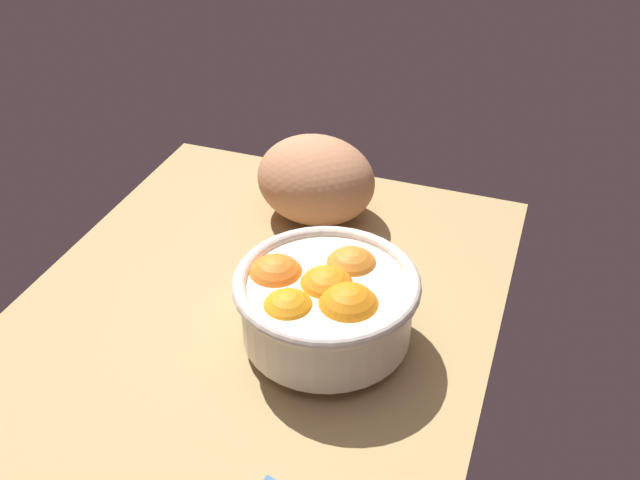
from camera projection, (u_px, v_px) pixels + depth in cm
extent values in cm
cube|color=tan|center=(247.00, 331.00, 86.64)|extent=(74.82, 56.72, 3.00)
cylinder|color=silver|center=(326.00, 338.00, 82.49)|extent=(9.62, 9.62, 1.55)
cylinder|color=silver|center=(326.00, 309.00, 79.97)|extent=(18.82, 18.82, 7.12)
torus|color=silver|center=(326.00, 283.00, 77.91)|extent=(20.42, 20.42, 1.60)
sphere|color=orange|center=(348.00, 317.00, 76.40)|extent=(7.41, 7.41, 7.41)
sphere|color=orange|center=(351.00, 276.00, 82.17)|extent=(6.90, 6.90, 6.90)
sphere|color=orange|center=(278.00, 283.00, 81.12)|extent=(7.12, 7.12, 7.12)
sphere|color=orange|center=(288.00, 319.00, 76.29)|extent=(6.64, 6.64, 6.64)
sphere|color=orange|center=(326.00, 298.00, 79.05)|extent=(7.01, 7.01, 7.01)
ellipsoid|color=tan|center=(315.00, 179.00, 100.91)|extent=(17.26, 19.19, 11.90)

